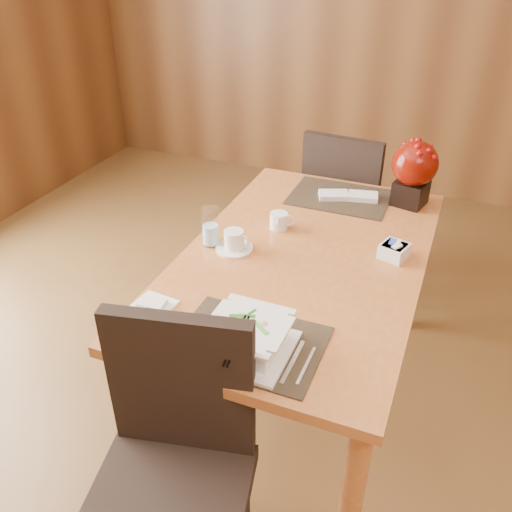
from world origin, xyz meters
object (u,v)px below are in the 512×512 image
at_px(bread_plate, 152,307).
at_px(near_chair, 174,457).
at_px(coffee_cup, 234,242).
at_px(water_glass, 210,227).
at_px(sugar_caddy, 394,251).
at_px(berry_decor, 414,170).
at_px(dining_table, 303,276).
at_px(creamer_jug, 279,221).
at_px(far_chair, 345,202).
at_px(soup_setting, 248,338).

bearing_deg(bread_plate, near_chair, -53.75).
bearing_deg(near_chair, coffee_cup, 89.30).
xyz_separation_m(coffee_cup, bread_plate, (-0.10, -0.45, -0.03)).
bearing_deg(water_glass, sugar_caddy, 14.02).
bearing_deg(berry_decor, sugar_caddy, -88.20).
relative_size(bread_plate, near_chair, 0.14).
bearing_deg(dining_table, sugar_caddy, 19.76).
xyz_separation_m(creamer_jug, berry_decor, (0.47, 0.44, 0.13)).
bearing_deg(far_chair, soup_setting, 97.78).
bearing_deg(soup_setting, creamer_jug, 103.85).
bearing_deg(coffee_cup, creamer_jug, 65.82).
distance_m(soup_setting, berry_decor, 1.23).
relative_size(soup_setting, water_glass, 1.63).
bearing_deg(near_chair, dining_table, 71.02).
relative_size(water_glass, far_chair, 0.17).
height_order(creamer_jug, bread_plate, creamer_jug).
xyz_separation_m(water_glass, near_chair, (0.27, -0.81, -0.29)).
xyz_separation_m(dining_table, near_chair, (-0.10, -0.87, -0.11)).
height_order(water_glass, creamer_jug, water_glass).
bearing_deg(near_chair, water_glass, 95.98).
bearing_deg(bread_plate, berry_decor, 58.60).
bearing_deg(creamer_jug, bread_plate, -123.94).
bearing_deg(coffee_cup, soup_setting, -61.95).
height_order(dining_table, coffee_cup, coffee_cup).
height_order(coffee_cup, sugar_caddy, coffee_cup).
bearing_deg(far_chair, bread_plate, 83.20).
xyz_separation_m(soup_setting, creamer_jug, (-0.18, 0.75, -0.02)).
bearing_deg(coffee_cup, water_glass, 177.99).
xyz_separation_m(dining_table, sugar_caddy, (0.32, 0.12, 0.13)).
relative_size(dining_table, far_chair, 1.60).
bearing_deg(soup_setting, near_chair, -110.89).
relative_size(sugar_caddy, far_chair, 0.10).
relative_size(soup_setting, creamer_jug, 2.69).
bearing_deg(sugar_caddy, dining_table, -160.24).
xyz_separation_m(dining_table, berry_decor, (0.31, 0.60, 0.26)).
xyz_separation_m(dining_table, coffee_cup, (-0.27, -0.06, 0.13)).
distance_m(dining_table, soup_setting, 0.60).
relative_size(soup_setting, coffee_cup, 1.77).
relative_size(dining_table, creamer_jug, 15.50).
height_order(dining_table, creamer_jug, creamer_jug).
relative_size(dining_table, coffee_cup, 10.19).
distance_m(dining_table, bread_plate, 0.63).
relative_size(creamer_jug, near_chair, 0.10).
height_order(dining_table, bread_plate, bread_plate).
relative_size(creamer_jug, far_chair, 0.10).
bearing_deg(near_chair, sugar_caddy, 54.40).
relative_size(coffee_cup, bread_plate, 1.11).
distance_m(soup_setting, near_chair, 0.40).
distance_m(dining_table, sugar_caddy, 0.37).
distance_m(dining_table, creamer_jug, 0.27).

